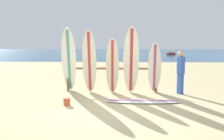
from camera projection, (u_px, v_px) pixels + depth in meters
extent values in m
plane|color=#CCB784|center=(111.00, 111.00, 6.05)|extent=(120.00, 120.00, 0.00)
cube|color=navy|center=(120.00, 52.00, 63.66)|extent=(120.00, 80.00, 0.01)
cylinder|color=brown|center=(68.00, 78.00, 8.66)|extent=(0.09, 0.09, 1.04)
cylinder|color=brown|center=(112.00, 78.00, 8.59)|extent=(0.09, 0.09, 1.04)
cylinder|color=brown|center=(156.00, 78.00, 8.53)|extent=(0.09, 0.09, 1.04)
cylinder|color=brown|center=(112.00, 69.00, 8.55)|extent=(3.48, 0.08, 0.08)
ellipsoid|color=white|center=(69.00, 61.00, 8.30)|extent=(0.68, 1.12, 2.40)
cube|color=teal|center=(69.00, 61.00, 8.30)|extent=(0.24, 0.99, 2.22)
ellipsoid|color=silver|center=(89.00, 62.00, 8.16)|extent=(0.54, 0.66, 2.34)
cube|color=#B73338|center=(89.00, 62.00, 8.16)|extent=(0.12, 0.60, 2.15)
ellipsoid|color=beige|center=(112.00, 66.00, 8.11)|extent=(0.50, 0.53, 2.04)
cube|color=#B73338|center=(112.00, 66.00, 8.11)|extent=(0.11, 0.48, 1.88)
ellipsoid|color=white|center=(131.00, 61.00, 8.06)|extent=(0.57, 0.71, 2.44)
cube|color=#B73338|center=(131.00, 61.00, 8.06)|extent=(0.10, 0.67, 2.25)
ellipsoid|color=silver|center=(155.00, 68.00, 8.16)|extent=(0.57, 0.86, 1.88)
cube|color=#A53F8C|center=(155.00, 68.00, 8.16)|extent=(0.18, 0.76, 1.74)
ellipsoid|color=white|center=(143.00, 101.00, 6.99)|extent=(2.34, 0.51, 0.07)
cube|color=#A53F8C|center=(143.00, 101.00, 6.99)|extent=(2.16, 0.09, 0.08)
cube|color=#3359B2|center=(180.00, 84.00, 8.20)|extent=(0.21, 0.25, 0.74)
cube|color=#3359B2|center=(181.00, 65.00, 8.13)|extent=(0.25, 0.30, 0.62)
sphere|color=tan|center=(181.00, 54.00, 8.08)|extent=(0.21, 0.21, 0.21)
cube|color=#B22D28|center=(171.00, 54.00, 43.24)|extent=(2.08, 2.55, 0.35)
cube|color=silver|center=(171.00, 52.00, 43.20)|extent=(1.04, 1.09, 0.36)
cylinder|color=#CC5933|center=(67.00, 102.00, 6.66)|extent=(0.20, 0.20, 0.22)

